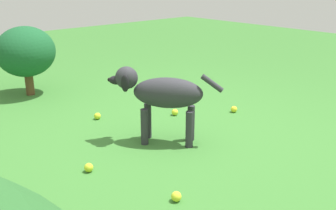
{
  "coord_description": "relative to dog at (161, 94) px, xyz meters",
  "views": [
    {
      "loc": [
        2.16,
        2.23,
        1.38
      ],
      "look_at": [
        0.12,
        -0.03,
        0.33
      ],
      "focal_mm": 41.53,
      "sensor_mm": 36.0,
      "label": 1
    }
  ],
  "objects": [
    {
      "name": "tennis_ball_2",
      "position": [
        0.74,
        0.05,
        -0.4
      ],
      "size": [
        0.07,
        0.07,
        0.07
      ],
      "primitive_type": "sphere",
      "color": "#C2D32A",
      "rests_on": "ground"
    },
    {
      "name": "tennis_ball_4",
      "position": [
        -0.52,
        -0.4,
        -0.4
      ],
      "size": [
        0.07,
        0.07,
        0.07
      ],
      "primitive_type": "sphere",
      "color": "yellow",
      "rests_on": "ground"
    },
    {
      "name": "tennis_ball_0",
      "position": [
        0.12,
        -0.82,
        -0.4
      ],
      "size": [
        0.07,
        0.07,
        0.07
      ],
      "primitive_type": "sphere",
      "color": "#C5D329",
      "rests_on": "ground"
    },
    {
      "name": "dog",
      "position": [
        0.0,
        0.0,
        0.0
      ],
      "size": [
        0.65,
        0.77,
        0.65
      ],
      "rotation": [
        0.0,
        0.0,
        5.4
      ],
      "color": "#2D2D33",
      "rests_on": "ground"
    },
    {
      "name": "shrub_near",
      "position": [
        0.27,
        -2.06,
        0.08
      ],
      "size": [
        0.68,
        0.61,
        0.8
      ],
      "color": "brown",
      "rests_on": "ground"
    },
    {
      "name": "tennis_ball_1",
      "position": [
        -1.04,
        -0.05,
        -0.4
      ],
      "size": [
        0.07,
        0.07,
        0.07
      ],
      "primitive_type": "sphere",
      "color": "yellow",
      "rests_on": "ground"
    },
    {
      "name": "ground",
      "position": [
        -0.16,
        0.07,
        -0.43
      ],
      "size": [
        14.0,
        14.0,
        0.0
      ],
      "primitive_type": "plane",
      "color": "#38722D"
    },
    {
      "name": "tennis_ball_3",
      "position": [
        0.53,
        0.75,
        -0.4
      ],
      "size": [
        0.07,
        0.07,
        0.07
      ],
      "primitive_type": "sphere",
      "color": "yellow",
      "rests_on": "ground"
    }
  ]
}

